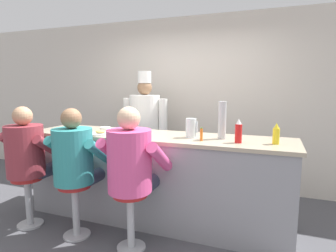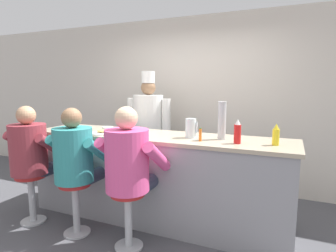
{
  "view_description": "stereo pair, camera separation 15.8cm",
  "coord_description": "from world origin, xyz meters",
  "px_view_note": "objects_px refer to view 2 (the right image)",
  "views": [
    {
      "loc": [
        1.31,
        -2.62,
        1.62
      ],
      "look_at": [
        0.19,
        0.34,
        1.17
      ],
      "focal_mm": 30.0,
      "sensor_mm": 36.0,
      "label": 1
    },
    {
      "loc": [
        1.46,
        -2.56,
        1.62
      ],
      "look_at": [
        0.19,
        0.34,
        1.17
      ],
      "focal_mm": 30.0,
      "sensor_mm": 36.0,
      "label": 2
    }
  ],
  "objects_px": {
    "cook_in_whites_near": "(149,126)",
    "water_pitcher_clear": "(191,128)",
    "diner_seated_pink": "(129,163)",
    "cereal_bowl": "(108,128)",
    "mustard_bottle_yellow": "(276,135)",
    "coffee_mug_blue": "(127,128)",
    "ketchup_bottle_red": "(237,132)",
    "diner_seated_teal": "(76,158)",
    "hot_sauce_bottle_orange": "(200,135)",
    "diner_seated_maroon": "(31,152)",
    "breakfast_plate": "(102,133)",
    "cup_stack_steel": "(222,121)"
  },
  "relations": [
    {
      "from": "mustard_bottle_yellow",
      "to": "diner_seated_maroon",
      "type": "bearing_deg",
      "value": -167.68
    },
    {
      "from": "coffee_mug_blue",
      "to": "cook_in_whites_near",
      "type": "bearing_deg",
      "value": 96.85
    },
    {
      "from": "water_pitcher_clear",
      "to": "diner_seated_teal",
      "type": "height_order",
      "value": "diner_seated_teal"
    },
    {
      "from": "diner_seated_pink",
      "to": "cereal_bowl",
      "type": "bearing_deg",
      "value": 136.9
    },
    {
      "from": "ketchup_bottle_red",
      "to": "diner_seated_teal",
      "type": "height_order",
      "value": "diner_seated_teal"
    },
    {
      "from": "hot_sauce_bottle_orange",
      "to": "cook_in_whites_near",
      "type": "distance_m",
      "value": 1.49
    },
    {
      "from": "water_pitcher_clear",
      "to": "cereal_bowl",
      "type": "relative_size",
      "value": 1.51
    },
    {
      "from": "coffee_mug_blue",
      "to": "diner_seated_teal",
      "type": "bearing_deg",
      "value": -107.63
    },
    {
      "from": "cook_in_whites_near",
      "to": "cereal_bowl",
      "type": "bearing_deg",
      "value": -105.95
    },
    {
      "from": "hot_sauce_bottle_orange",
      "to": "cereal_bowl",
      "type": "xyz_separation_m",
      "value": [
        -1.33,
        0.23,
        -0.05
      ]
    },
    {
      "from": "ketchup_bottle_red",
      "to": "cup_stack_steel",
      "type": "xyz_separation_m",
      "value": [
        -0.19,
        0.16,
        0.09
      ]
    },
    {
      "from": "mustard_bottle_yellow",
      "to": "coffee_mug_blue",
      "type": "height_order",
      "value": "mustard_bottle_yellow"
    },
    {
      "from": "ketchup_bottle_red",
      "to": "diner_seated_pink",
      "type": "xyz_separation_m",
      "value": [
        -0.95,
        -0.51,
        -0.3
      ]
    },
    {
      "from": "diner_seated_maroon",
      "to": "cup_stack_steel",
      "type": "bearing_deg",
      "value": 17.65
    },
    {
      "from": "coffee_mug_blue",
      "to": "cup_stack_steel",
      "type": "height_order",
      "value": "cup_stack_steel"
    },
    {
      "from": "ketchup_bottle_red",
      "to": "diner_seated_pink",
      "type": "height_order",
      "value": "diner_seated_pink"
    },
    {
      "from": "breakfast_plate",
      "to": "cup_stack_steel",
      "type": "relative_size",
      "value": 0.68
    },
    {
      "from": "diner_seated_teal",
      "to": "cook_in_whites_near",
      "type": "height_order",
      "value": "cook_in_whites_near"
    },
    {
      "from": "ketchup_bottle_red",
      "to": "cup_stack_steel",
      "type": "relative_size",
      "value": 0.61
    },
    {
      "from": "hot_sauce_bottle_orange",
      "to": "ketchup_bottle_red",
      "type": "bearing_deg",
      "value": 5.1
    },
    {
      "from": "hot_sauce_bottle_orange",
      "to": "water_pitcher_clear",
      "type": "bearing_deg",
      "value": 137.1
    },
    {
      "from": "cereal_bowl",
      "to": "diner_seated_maroon",
      "type": "distance_m",
      "value": 0.94
    },
    {
      "from": "cup_stack_steel",
      "to": "cook_in_whites_near",
      "type": "bearing_deg",
      "value": 148.79
    },
    {
      "from": "coffee_mug_blue",
      "to": "cup_stack_steel",
      "type": "relative_size",
      "value": 0.32
    },
    {
      "from": "diner_seated_maroon",
      "to": "diner_seated_teal",
      "type": "distance_m",
      "value": 0.67
    },
    {
      "from": "ketchup_bottle_red",
      "to": "diner_seated_teal",
      "type": "distance_m",
      "value": 1.73
    },
    {
      "from": "ketchup_bottle_red",
      "to": "cereal_bowl",
      "type": "bearing_deg",
      "value": 173.46
    },
    {
      "from": "ketchup_bottle_red",
      "to": "water_pitcher_clear",
      "type": "distance_m",
      "value": 0.54
    },
    {
      "from": "cereal_bowl",
      "to": "coffee_mug_blue",
      "type": "xyz_separation_m",
      "value": [
        0.3,
        -0.02,
        0.02
      ]
    },
    {
      "from": "cup_stack_steel",
      "to": "coffee_mug_blue",
      "type": "bearing_deg",
      "value": 178.84
    },
    {
      "from": "breakfast_plate",
      "to": "cup_stack_steel",
      "type": "bearing_deg",
      "value": 9.5
    },
    {
      "from": "breakfast_plate",
      "to": "cook_in_whites_near",
      "type": "distance_m",
      "value": 1.03
    },
    {
      "from": "breakfast_plate",
      "to": "cereal_bowl",
      "type": "bearing_deg",
      "value": 112.27
    },
    {
      "from": "cup_stack_steel",
      "to": "cook_in_whites_near",
      "type": "distance_m",
      "value": 1.54
    },
    {
      "from": "breakfast_plate",
      "to": "coffee_mug_blue",
      "type": "relative_size",
      "value": 2.14
    },
    {
      "from": "hot_sauce_bottle_orange",
      "to": "diner_seated_maroon",
      "type": "distance_m",
      "value": 1.99
    },
    {
      "from": "ketchup_bottle_red",
      "to": "mustard_bottle_yellow",
      "type": "distance_m",
      "value": 0.36
    },
    {
      "from": "hot_sauce_bottle_orange",
      "to": "diner_seated_teal",
      "type": "bearing_deg",
      "value": -159.02
    },
    {
      "from": "cook_in_whites_near",
      "to": "water_pitcher_clear",
      "type": "bearing_deg",
      "value": -40.84
    },
    {
      "from": "ketchup_bottle_red",
      "to": "hot_sauce_bottle_orange",
      "type": "xyz_separation_m",
      "value": [
        -0.38,
        -0.03,
        -0.05
      ]
    },
    {
      "from": "ketchup_bottle_red",
      "to": "hot_sauce_bottle_orange",
      "type": "relative_size",
      "value": 1.76
    },
    {
      "from": "breakfast_plate",
      "to": "water_pitcher_clear",
      "type": "bearing_deg",
      "value": 10.07
    },
    {
      "from": "coffee_mug_blue",
      "to": "diner_seated_teal",
      "type": "height_order",
      "value": "diner_seated_teal"
    },
    {
      "from": "mustard_bottle_yellow",
      "to": "cup_stack_steel",
      "type": "height_order",
      "value": "cup_stack_steel"
    },
    {
      "from": "ketchup_bottle_red",
      "to": "hot_sauce_bottle_orange",
      "type": "height_order",
      "value": "ketchup_bottle_red"
    },
    {
      "from": "cup_stack_steel",
      "to": "diner_seated_maroon",
      "type": "xyz_separation_m",
      "value": [
        -2.09,
        -0.67,
        -0.4
      ]
    },
    {
      "from": "diner_seated_teal",
      "to": "hot_sauce_bottle_orange",
      "type": "bearing_deg",
      "value": 20.98
    },
    {
      "from": "ketchup_bottle_red",
      "to": "diner_seated_pink",
      "type": "relative_size",
      "value": 0.17
    },
    {
      "from": "water_pitcher_clear",
      "to": "diner_seated_maroon",
      "type": "bearing_deg",
      "value": -160.54
    },
    {
      "from": "diner_seated_maroon",
      "to": "diner_seated_teal",
      "type": "relative_size",
      "value": 1.0
    }
  ]
}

